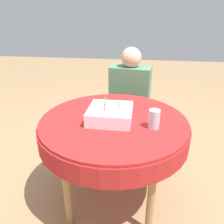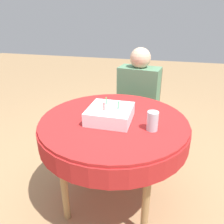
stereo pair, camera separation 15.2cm
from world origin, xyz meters
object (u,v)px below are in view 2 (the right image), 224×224
(person, at_px, (138,91))
(birthday_cake, at_px, (110,114))
(drinking_glass, at_px, (153,121))
(chair, at_px, (140,105))

(person, distance_m, birthday_cake, 0.84)
(person, relative_size, birthday_cake, 3.74)
(birthday_cake, xyz_separation_m, drinking_glass, (0.30, -0.07, 0.02))
(chair, xyz_separation_m, drinking_glass, (0.20, -1.00, 0.32))
(person, height_order, drinking_glass, person)
(drinking_glass, bearing_deg, birthday_cake, 166.16)
(chair, bearing_deg, birthday_cake, -88.06)
(birthday_cake, distance_m, drinking_glass, 0.31)
(chair, xyz_separation_m, person, (-0.01, -0.09, 0.20))
(birthday_cake, bearing_deg, chair, 84.09)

